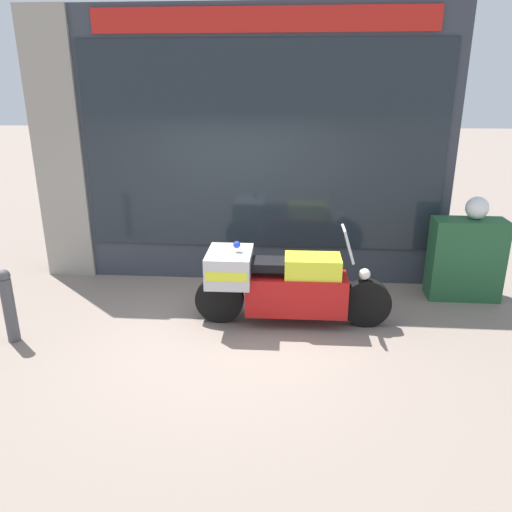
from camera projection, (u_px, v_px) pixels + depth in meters
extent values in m
plane|color=gray|center=(224.00, 334.00, 6.05)|extent=(60.00, 60.00, 0.00)
cube|color=#333842|center=(240.00, 150.00, 7.30)|extent=(6.08, 0.40, 3.89)
cube|color=gray|center=(64.00, 148.00, 7.51)|extent=(0.74, 0.55, 3.89)
cube|color=#1E262D|center=(262.00, 149.00, 7.05)|extent=(5.11, 0.02, 2.89)
cube|color=red|center=(262.00, 19.00, 6.50)|extent=(4.60, 0.03, 0.32)
cube|color=slate|center=(260.00, 258.00, 7.83)|extent=(4.89, 0.30, 0.55)
cube|color=silver|center=(261.00, 195.00, 7.64)|extent=(4.89, 0.02, 1.44)
cube|color=beige|center=(260.00, 149.00, 7.28)|extent=(4.89, 0.30, 0.02)
cube|color=#B7B2A8|center=(157.00, 146.00, 7.38)|extent=(0.18, 0.04, 0.05)
cube|color=navy|center=(260.00, 146.00, 7.27)|extent=(0.18, 0.04, 0.05)
cube|color=black|center=(367.00, 147.00, 7.15)|extent=(0.18, 0.04, 0.05)
cube|color=orange|center=(162.00, 232.00, 7.75)|extent=(0.19, 0.02, 0.27)
cube|color=yellow|center=(260.00, 234.00, 7.64)|extent=(0.19, 0.02, 0.27)
cube|color=red|center=(360.00, 236.00, 7.52)|extent=(0.19, 0.01, 0.27)
cylinder|color=black|center=(366.00, 303.00, 6.17)|extent=(0.61, 0.15, 0.61)
cylinder|color=black|center=(220.00, 299.00, 6.28)|extent=(0.61, 0.15, 0.61)
cube|color=#B71414|center=(296.00, 293.00, 6.18)|extent=(1.25, 0.49, 0.49)
cube|color=yellow|center=(313.00, 267.00, 6.06)|extent=(0.68, 0.44, 0.27)
cube|color=black|center=(274.00, 264.00, 6.08)|extent=(0.73, 0.37, 0.10)
cube|color=#B7B7BC|center=(230.00, 266.00, 6.12)|extent=(0.55, 0.73, 0.38)
cube|color=yellow|center=(230.00, 266.00, 6.12)|extent=(0.50, 0.74, 0.11)
cube|color=#B2BCC6|center=(348.00, 244.00, 5.93)|extent=(0.16, 0.34, 0.41)
sphere|color=white|center=(365.00, 274.00, 6.04)|extent=(0.14, 0.14, 0.14)
sphere|color=blue|center=(237.00, 245.00, 6.03)|extent=(0.09, 0.09, 0.09)
cube|color=#235633|center=(465.00, 259.00, 6.91)|extent=(0.97, 0.42, 1.14)
sphere|color=white|center=(477.00, 208.00, 6.70)|extent=(0.31, 0.31, 0.31)
cylinder|color=#47474C|center=(10.00, 310.00, 5.76)|extent=(0.14, 0.14, 0.78)
sphere|color=#47474C|center=(3.00, 276.00, 5.62)|extent=(0.15, 0.15, 0.15)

